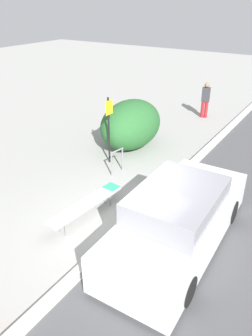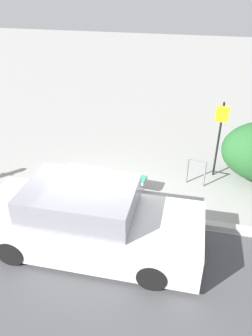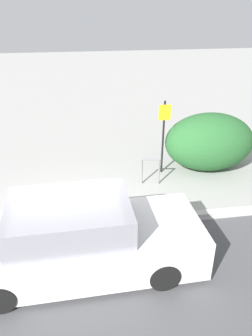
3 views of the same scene
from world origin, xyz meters
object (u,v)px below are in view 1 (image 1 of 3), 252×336
(bike_rack, at_px, (117,159))
(sign_post, at_px, (109,125))
(pedestrian, at_px, (205,99))
(bench, at_px, (86,204))
(parked_car_near, at_px, (178,219))

(bike_rack, distance_m, sign_post, 1.22)
(pedestrian, bearing_deg, sign_post, -115.94)
(bench, bearing_deg, parked_car_near, -76.37)
(bench, height_order, parked_car_near, parked_car_near)
(bench, bearing_deg, sign_post, 30.48)
(parked_car_near, bearing_deg, bench, 96.84)
(sign_post, xyz_separation_m, pedestrian, (6.39, -0.97, -0.50))
(bike_rack, bearing_deg, parked_car_near, -124.21)
(bench, relative_size, pedestrian, 1.44)
(bike_rack, xyz_separation_m, parked_car_near, (-2.13, -3.13, 0.19))
(pedestrian, bearing_deg, bench, -104.67)
(pedestrian, bearing_deg, parked_car_near, -89.92)
(bench, height_order, pedestrian, pedestrian)
(bench, distance_m, bike_rack, 2.58)
(pedestrian, distance_m, parked_car_near, 9.46)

